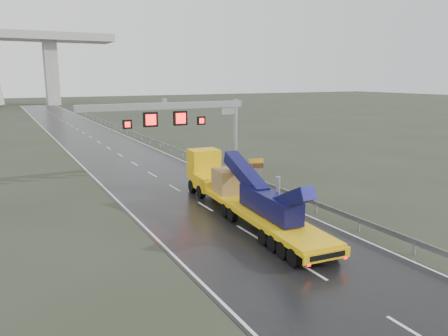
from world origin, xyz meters
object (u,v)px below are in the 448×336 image
sign_gantry (188,119)px  heavy_haul_truck (236,189)px  striped_barrier (235,174)px  exit_sign_pair (256,166)px

sign_gantry → heavy_haul_truck: (-0.67, -10.06, -4.00)m
sign_gantry → striped_barrier: 6.60m
sign_gantry → striped_barrier: size_ratio=13.82×
heavy_haul_truck → exit_sign_pair: (5.67, 6.56, -0.05)m
sign_gantry → exit_sign_pair: 7.32m
sign_gantry → heavy_haul_truck: size_ratio=0.83×
sign_gantry → heavy_haul_truck: sign_gantry is taller
exit_sign_pair → heavy_haul_truck: bearing=-111.5°
heavy_haul_truck → exit_sign_pair: size_ratio=7.99×
exit_sign_pair → striped_barrier: size_ratio=2.08×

